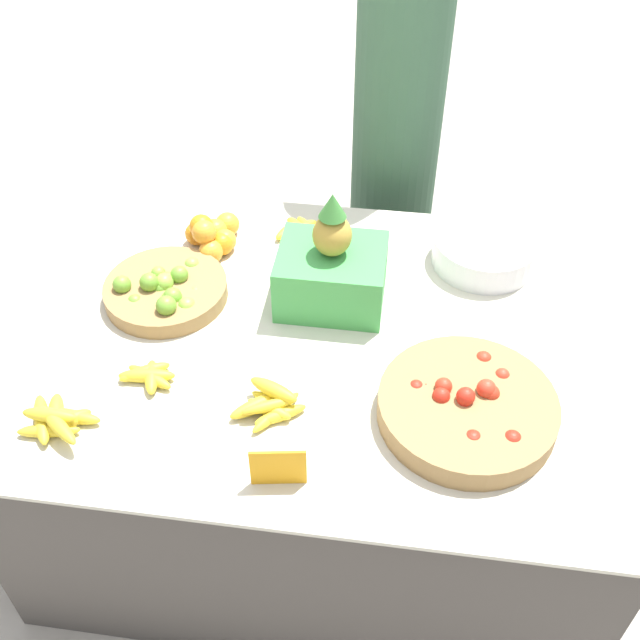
% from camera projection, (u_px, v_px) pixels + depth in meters
% --- Properties ---
extents(ground_plane, '(12.00, 12.00, 0.00)m').
position_uv_depth(ground_plane, '(320.00, 489.00, 2.42)').
color(ground_plane, '#ADA599').
extents(market_table, '(1.59, 1.15, 0.71)m').
position_uv_depth(market_table, '(320.00, 420.00, 2.18)').
color(market_table, '#4C4742').
rests_on(market_table, ground_plane).
extents(lime_bowl, '(0.33, 0.33, 0.09)m').
position_uv_depth(lime_bowl, '(166.00, 291.00, 2.02)').
color(lime_bowl, olive).
rests_on(lime_bowl, market_table).
extents(tomato_basket, '(0.41, 0.41, 0.10)m').
position_uv_depth(tomato_basket, '(467.00, 408.00, 1.71)').
color(tomato_basket, olive).
rests_on(tomato_basket, market_table).
extents(orange_pile, '(0.16, 0.21, 0.12)m').
position_uv_depth(orange_pile, '(211.00, 235.00, 2.17)').
color(orange_pile, orange).
rests_on(orange_pile, market_table).
extents(metal_bowl, '(0.29, 0.29, 0.08)m').
position_uv_depth(metal_bowl, '(484.00, 251.00, 2.12)').
color(metal_bowl, silver).
rests_on(metal_bowl, market_table).
extents(price_sign, '(0.12, 0.03, 0.11)m').
position_uv_depth(price_sign, '(278.00, 468.00, 1.57)').
color(price_sign, orange).
rests_on(price_sign, market_table).
extents(produce_crate, '(0.28, 0.23, 0.34)m').
position_uv_depth(produce_crate, '(332.00, 271.00, 1.97)').
color(produce_crate, green).
rests_on(produce_crate, market_table).
extents(banana_bunch_back_center, '(0.14, 0.12, 0.03)m').
position_uv_depth(banana_bunch_back_center, '(148.00, 375.00, 1.81)').
color(banana_bunch_back_center, yellow).
rests_on(banana_bunch_back_center, market_table).
extents(banana_bunch_front_center, '(0.14, 0.13, 0.04)m').
position_uv_depth(banana_bunch_front_center, '(298.00, 228.00, 2.24)').
color(banana_bunch_front_center, yellow).
rests_on(banana_bunch_front_center, market_table).
extents(banana_bunch_middle_right, '(0.19, 0.17, 0.06)m').
position_uv_depth(banana_bunch_middle_right, '(56.00, 420.00, 1.70)').
color(banana_bunch_middle_right, yellow).
rests_on(banana_bunch_middle_right, market_table).
extents(banana_bunch_front_left, '(0.19, 0.15, 0.06)m').
position_uv_depth(banana_bunch_front_left, '(270.00, 405.00, 1.73)').
color(banana_bunch_front_left, yellow).
rests_on(banana_bunch_front_left, market_table).
extents(vendor_person, '(0.29, 0.29, 1.73)m').
position_uv_depth(vendor_person, '(397.00, 134.00, 2.47)').
color(vendor_person, '#385B42').
rests_on(vendor_person, ground_plane).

